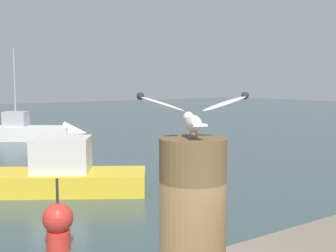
{
  "coord_description": "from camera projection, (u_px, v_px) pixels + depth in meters",
  "views": [
    {
      "loc": [
        -0.63,
        -2.6,
        3.08
      ],
      "look_at": [
        1.0,
        -0.33,
        2.8
      ],
      "focal_mm": 48.16,
      "sensor_mm": 36.0,
      "label": 1
    }
  ],
  "objects": [
    {
      "name": "boat_yellow",
      "position": [
        23.0,
        177.0,
        12.44
      ],
      "size": [
        5.94,
        4.63,
        1.94
      ],
      "color": "yellow",
      "rests_on": "ground_plane"
    },
    {
      "name": "mooring_post",
      "position": [
        193.0,
        223.0,
        2.66
      ],
      "size": [
        0.4,
        0.4,
        1.01
      ],
      "primitive_type": "cylinder",
      "color": "brown",
      "rests_on": "harbor_quay"
    },
    {
      "name": "boat_white",
      "position": [
        32.0,
        132.0,
        23.39
      ],
      "size": [
        5.54,
        4.6,
        4.94
      ],
      "color": "silver",
      "rests_on": "ground_plane"
    },
    {
      "name": "seagull",
      "position": [
        193.0,
        115.0,
        2.6
      ],
      "size": [
        0.62,
        0.4,
        0.27
      ],
      "color": "tan",
      "rests_on": "mooring_post"
    },
    {
      "name": "channel_buoy",
      "position": [
        58.0,
        224.0,
        8.24
      ],
      "size": [
        0.56,
        0.56,
        1.33
      ],
      "color": "red",
      "rests_on": "ground_plane"
    }
  ]
}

